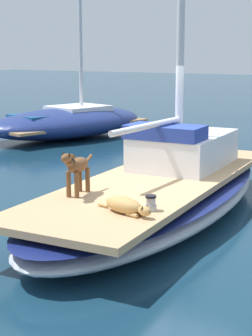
{
  "coord_description": "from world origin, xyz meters",
  "views": [
    {
      "loc": [
        4.35,
        -7.94,
        2.72
      ],
      "look_at": [
        0.0,
        -1.0,
        1.01
      ],
      "focal_mm": 59.12,
      "sensor_mm": 36.0,
      "label": 1
    }
  ],
  "objects_px": {
    "dog_brown": "(77,167)",
    "moored_boat_port_side": "(68,122)",
    "sailboat_main": "(157,197)",
    "dog_tan": "(126,206)",
    "deck_winch": "(151,203)"
  },
  "relations": [
    {
      "from": "moored_boat_port_side",
      "to": "dog_tan",
      "type": "bearing_deg",
      "value": -48.07
    },
    {
      "from": "sailboat_main",
      "to": "moored_boat_port_side",
      "type": "bearing_deg",
      "value": 137.43
    },
    {
      "from": "dog_brown",
      "to": "deck_winch",
      "type": "height_order",
      "value": "dog_brown"
    },
    {
      "from": "sailboat_main",
      "to": "moored_boat_port_side",
      "type": "xyz_separation_m",
      "value": [
        -6.78,
        6.23,
        0.19
      ]
    },
    {
      "from": "sailboat_main",
      "to": "dog_brown",
      "type": "height_order",
      "value": "dog_brown"
    },
    {
      "from": "sailboat_main",
      "to": "moored_boat_port_side",
      "type": "height_order",
      "value": "moored_boat_port_side"
    },
    {
      "from": "dog_brown",
      "to": "moored_boat_port_side",
      "type": "xyz_separation_m",
      "value": [
        -6.32,
        7.86,
        -0.56
      ]
    },
    {
      "from": "dog_tan",
      "to": "deck_winch",
      "type": "bearing_deg",
      "value": 54.06
    },
    {
      "from": "dog_tan",
      "to": "dog_brown",
      "type": "xyz_separation_m",
      "value": [
        -1.11,
        0.42,
        0.32
      ]
    },
    {
      "from": "moored_boat_port_side",
      "to": "sailboat_main",
      "type": "bearing_deg",
      "value": -42.57
    },
    {
      "from": "dog_tan",
      "to": "moored_boat_port_side",
      "type": "distance_m",
      "value": 11.13
    },
    {
      "from": "sailboat_main",
      "to": "deck_winch",
      "type": "height_order",
      "value": "deck_winch"
    },
    {
      "from": "dog_tan",
      "to": "deck_winch",
      "type": "relative_size",
      "value": 4.51
    },
    {
      "from": "sailboat_main",
      "to": "dog_tan",
      "type": "bearing_deg",
      "value": -72.33
    },
    {
      "from": "dog_brown",
      "to": "moored_boat_port_side",
      "type": "relative_size",
      "value": 0.15
    }
  ]
}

